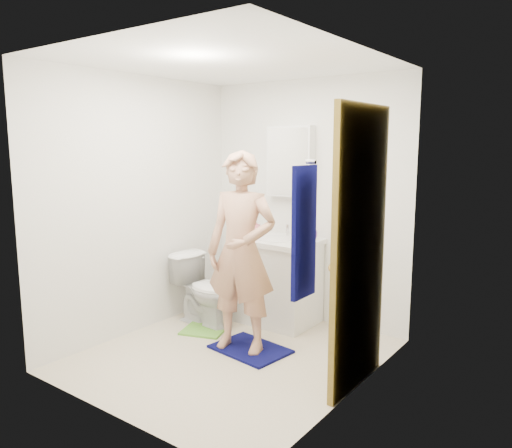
{
  "coord_description": "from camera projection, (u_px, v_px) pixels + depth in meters",
  "views": [
    {
      "loc": [
        2.53,
        -3.1,
        1.77
      ],
      "look_at": [
        0.07,
        0.25,
        1.1
      ],
      "focal_mm": 35.0,
      "sensor_mm": 36.0,
      "label": 1
    }
  ],
  "objects": [
    {
      "name": "floor",
      "position": [
        232.0,
        356.0,
        4.23
      ],
      "size": [
        2.2,
        2.4,
        0.02
      ],
      "primitive_type": "cube",
      "color": "beige",
      "rests_on": "ground"
    },
    {
      "name": "ceiling",
      "position": [
        229.0,
        60.0,
        3.85
      ],
      "size": [
        2.2,
        2.4,
        0.02
      ],
      "primitive_type": "cube",
      "color": "white",
      "rests_on": "ground"
    },
    {
      "name": "wall_back",
      "position": [
        307.0,
        202.0,
        5.0
      ],
      "size": [
        2.2,
        0.02,
        2.4
      ],
      "primitive_type": "cube",
      "color": "silver",
      "rests_on": "ground"
    },
    {
      "name": "wall_front",
      "position": [
        107.0,
        238.0,
        3.08
      ],
      "size": [
        2.2,
        0.02,
        2.4
      ],
      "primitive_type": "cube",
      "color": "silver",
      "rests_on": "ground"
    },
    {
      "name": "wall_left",
      "position": [
        139.0,
        206.0,
        4.69
      ],
      "size": [
        0.02,
        2.4,
        2.4
      ],
      "primitive_type": "cube",
      "color": "silver",
      "rests_on": "ground"
    },
    {
      "name": "wall_right",
      "position": [
        357.0,
        229.0,
        3.39
      ],
      "size": [
        0.02,
        2.4,
        2.4
      ],
      "primitive_type": "cube",
      "color": "silver",
      "rests_on": "ground"
    },
    {
      "name": "vanity_cabinet",
      "position": [
        277.0,
        283.0,
        4.98
      ],
      "size": [
        0.75,
        0.55,
        0.8
      ],
      "primitive_type": "cube",
      "color": "white",
      "rests_on": "floor"
    },
    {
      "name": "countertop",
      "position": [
        278.0,
        241.0,
        4.92
      ],
      "size": [
        0.79,
        0.59,
        0.05
      ],
      "primitive_type": "cube",
      "color": "white",
      "rests_on": "vanity_cabinet"
    },
    {
      "name": "sink_basin",
      "position": [
        278.0,
        240.0,
        4.91
      ],
      "size": [
        0.4,
        0.4,
        0.03
      ],
      "primitive_type": "cylinder",
      "color": "white",
      "rests_on": "countertop"
    },
    {
      "name": "faucet",
      "position": [
        287.0,
        230.0,
        5.05
      ],
      "size": [
        0.03,
        0.03,
        0.12
      ],
      "primitive_type": "cylinder",
      "color": "silver",
      "rests_on": "countertop"
    },
    {
      "name": "medicine_cabinet",
      "position": [
        291.0,
        161.0,
        4.97
      ],
      "size": [
        0.5,
        0.12,
        0.7
      ],
      "primitive_type": "cube",
      "color": "white",
      "rests_on": "wall_back"
    },
    {
      "name": "mirror_panel",
      "position": [
        287.0,
        162.0,
        4.92
      ],
      "size": [
        0.46,
        0.01,
        0.66
      ],
      "primitive_type": "cube",
      "color": "white",
      "rests_on": "wall_back"
    },
    {
      "name": "door",
      "position": [
        359.0,
        250.0,
        3.57
      ],
      "size": [
        0.05,
        0.8,
        2.05
      ],
      "primitive_type": "cube",
      "color": "olive",
      "rests_on": "ground"
    },
    {
      "name": "door_knob",
      "position": [
        333.0,
        268.0,
        3.35
      ],
      "size": [
        0.07,
        0.07,
        0.07
      ],
      "primitive_type": "sphere",
      "color": "gold",
      "rests_on": "door"
    },
    {
      "name": "towel",
      "position": [
        304.0,
        232.0,
        2.98
      ],
      "size": [
        0.03,
        0.24,
        0.8
      ],
      "primitive_type": "cube",
      "color": "#070846",
      "rests_on": "wall_right"
    },
    {
      "name": "towel_hook",
      "position": [
        311.0,
        162.0,
        2.89
      ],
      "size": [
        0.06,
        0.02,
        0.02
      ],
      "primitive_type": "cylinder",
      "rotation": [
        0.0,
        1.57,
        0.0
      ],
      "color": "silver",
      "rests_on": "wall_right"
    },
    {
      "name": "toilet",
      "position": [
        206.0,
        290.0,
        4.92
      ],
      "size": [
        0.71,
        0.44,
        0.7
      ],
      "primitive_type": "imported",
      "rotation": [
        0.0,
        0.0,
        1.49
      ],
      "color": "white",
      "rests_on": "floor"
    },
    {
      "name": "bath_mat",
      "position": [
        250.0,
        349.0,
        4.33
      ],
      "size": [
        0.69,
        0.53,
        0.02
      ],
      "primitive_type": "cube",
      "rotation": [
        0.0,
        0.0,
        -0.13
      ],
      "color": "#070846",
      "rests_on": "floor"
    },
    {
      "name": "green_rug",
      "position": [
        204.0,
        330.0,
        4.77
      ],
      "size": [
        0.48,
        0.44,
        0.02
      ],
      "primitive_type": "cube",
      "rotation": [
        0.0,
        0.0,
        0.33
      ],
      "color": "#66AE3A",
      "rests_on": "floor"
    },
    {
      "name": "soap_dispenser",
      "position": [
        256.0,
        228.0,
        5.01
      ],
      "size": [
        0.11,
        0.11,
        0.18
      ],
      "primitive_type": "imported",
      "rotation": [
        0.0,
        0.0,
        0.38
      ],
      "color": "#CD606F",
      "rests_on": "countertop"
    },
    {
      "name": "toothbrush_cup",
      "position": [
        311.0,
        235.0,
        4.84
      ],
      "size": [
        0.17,
        0.17,
        0.1
      ],
      "primitive_type": "imported",
      "rotation": [
        0.0,
        0.0,
        0.42
      ],
      "color": "#75469B",
      "rests_on": "countertop"
    },
    {
      "name": "man",
      "position": [
        241.0,
        252.0,
        4.19
      ],
      "size": [
        0.69,
        0.53,
        1.7
      ],
      "primitive_type": "imported",
      "rotation": [
        0.0,
        0.0,
        0.22
      ],
      "color": "tan",
      "rests_on": "bath_mat"
    }
  ]
}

